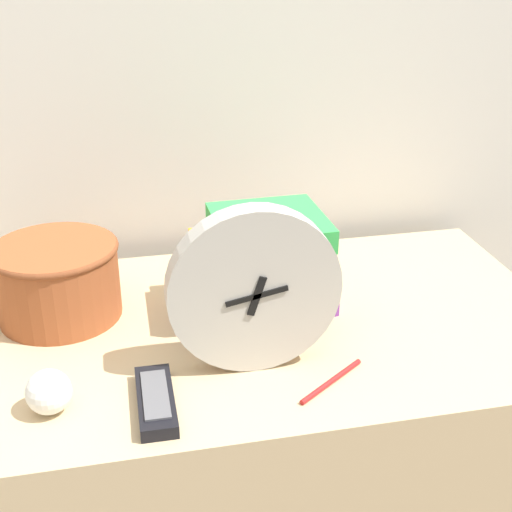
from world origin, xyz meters
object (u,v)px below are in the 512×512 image
object	(u,v)px
pen	(331,381)
tv_remote	(156,401)
desk_clock	(254,290)
book_stack	(259,265)
basket	(57,278)
crumpled_paper_ball	(49,392)

from	to	relation	value
pen	tv_remote	bearing A→B (deg)	-179.56
desk_clock	book_stack	bearing A→B (deg)	75.15
basket	pen	bearing A→B (deg)	-36.40
book_stack	crumpled_paper_ball	size ratio (longest dim) A/B	4.16
desk_clock	crumpled_paper_ball	xyz separation A→B (m)	(-0.30, -0.05, -0.10)
pen	desk_clock	bearing A→B (deg)	144.77
book_stack	pen	distance (m)	0.26
desk_clock	tv_remote	distance (m)	0.21
basket	book_stack	bearing A→B (deg)	-8.32
book_stack	basket	world-z (taller)	book_stack
desk_clock	pen	distance (m)	0.18
basket	tv_remote	xyz separation A→B (m)	(0.14, -0.29, -0.06)
basket	pen	size ratio (longest dim) A/B	1.81
book_stack	pen	bearing A→B (deg)	-76.96
desk_clock	basket	xyz separation A→B (m)	(-0.29, 0.22, -0.06)
tv_remote	pen	bearing A→B (deg)	0.44
basket	tv_remote	world-z (taller)	basket
tv_remote	pen	world-z (taller)	tv_remote
tv_remote	crumpled_paper_ball	size ratio (longest dim) A/B	2.37
tv_remote	pen	size ratio (longest dim) A/B	1.27
book_stack	basket	bearing A→B (deg)	171.68
book_stack	pen	world-z (taller)	book_stack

